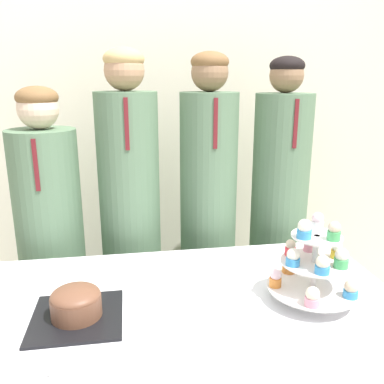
# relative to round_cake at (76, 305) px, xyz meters

# --- Properties ---
(wall_back) EXTENTS (9.00, 0.06, 2.70)m
(wall_back) POSITION_rel_round_cake_xyz_m (0.32, 1.21, 0.56)
(wall_back) COLOR beige
(wall_back) RESTS_ON ground_plane
(table) EXTENTS (1.54, 0.73, 0.74)m
(table) POSITION_rel_round_cake_xyz_m (0.32, 0.11, -0.42)
(table) COLOR white
(table) RESTS_ON ground_plane
(round_cake) EXTENTS (0.28, 0.28, 0.11)m
(round_cake) POSITION_rel_round_cake_xyz_m (0.00, 0.00, 0.00)
(round_cake) COLOR black
(round_cake) RESTS_ON table
(cake_knife) EXTENTS (0.25, 0.07, 0.01)m
(cake_knife) POSITION_rel_round_cake_xyz_m (0.03, -0.23, -0.05)
(cake_knife) COLOR silver
(cake_knife) RESTS_ON table
(cupcake_stand) EXTENTS (0.30, 0.30, 0.30)m
(cupcake_stand) POSITION_rel_round_cake_xyz_m (0.78, -0.01, 0.09)
(cupcake_stand) COLOR silver
(cupcake_stand) RESTS_ON table
(student_0) EXTENTS (0.31, 0.31, 1.44)m
(student_0) POSITION_rel_round_cake_xyz_m (-0.20, 0.72, -0.11)
(student_0) COLOR #567556
(student_0) RESTS_ON ground_plane
(student_1) EXTENTS (0.29, 0.29, 1.60)m
(student_1) POSITION_rel_round_cake_xyz_m (0.18, 0.72, -0.03)
(student_1) COLOR #567556
(student_1) RESTS_ON ground_plane
(student_2) EXTENTS (0.28, 0.28, 1.59)m
(student_2) POSITION_rel_round_cake_xyz_m (0.56, 0.72, -0.03)
(student_2) COLOR #567556
(student_2) RESTS_ON ground_plane
(student_3) EXTENTS (0.28, 0.29, 1.57)m
(student_3) POSITION_rel_round_cake_xyz_m (0.93, 0.72, -0.04)
(student_3) COLOR #567556
(student_3) RESTS_ON ground_plane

